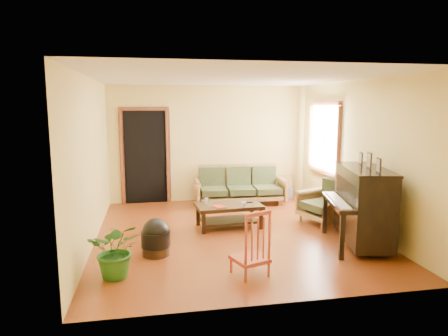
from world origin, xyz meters
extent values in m
plane|color=#5B230C|center=(0.00, 0.00, 0.00)|extent=(5.00, 5.00, 0.00)
cube|color=black|center=(-1.45, 2.48, 1.02)|extent=(1.08, 0.16, 2.05)
cube|color=white|center=(2.21, 1.30, 1.50)|extent=(0.12, 1.36, 1.46)
cube|color=olive|center=(0.59, 1.96, 0.42)|extent=(2.00, 0.90, 0.85)
cube|color=black|center=(0.01, 0.34, 0.21)|extent=(1.20, 0.71, 0.42)
cube|color=olive|center=(1.78, 0.27, 0.42)|extent=(1.04, 1.06, 0.85)
cube|color=black|center=(1.86, -0.97, 0.61)|extent=(1.11, 1.54, 1.23)
cylinder|color=black|center=(-1.29, -0.78, 0.20)|extent=(0.49, 0.49, 0.41)
cube|color=maroon|center=(-0.12, -1.70, 0.44)|extent=(0.53, 0.55, 0.87)
cube|color=#AC7939|center=(1.77, 2.42, 0.28)|extent=(0.43, 0.13, 0.56)
cylinder|color=#384AA8|center=(1.84, 2.34, 0.14)|extent=(0.26, 0.26, 0.27)
imported|color=#215618|center=(-1.79, -1.47, 0.37)|extent=(0.68, 0.60, 0.73)
imported|color=#A72716|center=(-0.27, 0.13, 0.43)|extent=(0.23, 0.27, 0.02)
cylinder|color=silver|center=(-0.38, 0.42, 0.48)|extent=(0.09, 0.09, 0.11)
cylinder|color=white|center=(0.25, 0.21, 0.45)|extent=(0.12, 0.12, 0.06)
cube|color=black|center=(0.39, 0.40, 0.43)|extent=(0.14, 0.04, 0.01)
camera|label=1|loc=(-1.33, -6.43, 2.16)|focal=32.00mm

